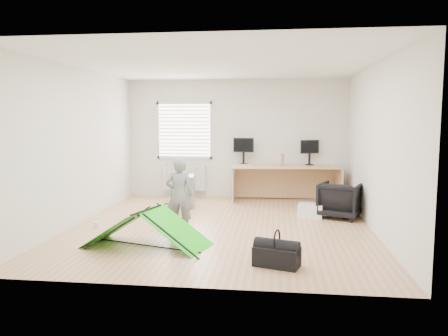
# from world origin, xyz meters

# --- Properties ---
(ground) EXTENTS (5.50, 5.50, 0.00)m
(ground) POSITION_xyz_m (0.00, 0.00, 0.00)
(ground) COLOR tan
(ground) RESTS_ON ground
(back_wall) EXTENTS (5.00, 0.02, 2.70)m
(back_wall) POSITION_xyz_m (0.00, 2.75, 1.35)
(back_wall) COLOR silver
(back_wall) RESTS_ON ground
(window) EXTENTS (1.20, 0.06, 1.20)m
(window) POSITION_xyz_m (-1.20, 2.71, 1.55)
(window) COLOR silver
(window) RESTS_ON back_wall
(radiator) EXTENTS (1.00, 0.12, 0.60)m
(radiator) POSITION_xyz_m (-1.20, 2.67, 0.45)
(radiator) COLOR silver
(radiator) RESTS_ON back_wall
(desk) EXTENTS (2.38, 0.91, 0.79)m
(desk) POSITION_xyz_m (1.12, 2.33, 0.40)
(desk) COLOR tan
(desk) RESTS_ON ground
(filing_cabinet) EXTENTS (0.49, 0.61, 0.65)m
(filing_cabinet) POSITION_xyz_m (-0.98, 1.56, 0.32)
(filing_cabinet) COLOR gray
(filing_cabinet) RESTS_ON ground
(monitor_left) EXTENTS (0.47, 0.14, 0.44)m
(monitor_left) POSITION_xyz_m (0.19, 2.51, 1.01)
(monitor_left) COLOR black
(monitor_left) RESTS_ON desk
(monitor_right) EXTENTS (0.43, 0.24, 0.41)m
(monitor_right) POSITION_xyz_m (1.65, 2.55, 1.00)
(monitor_right) COLOR black
(monitor_right) RESTS_ON desk
(keyboard) EXTENTS (0.42, 0.20, 0.02)m
(keyboard) POSITION_xyz_m (0.16, 2.33, 0.80)
(keyboard) COLOR beige
(keyboard) RESTS_ON desk
(thermos) EXTENTS (0.10, 0.10, 0.27)m
(thermos) POSITION_xyz_m (1.05, 2.30, 0.93)
(thermos) COLOR #AE6461
(thermos) RESTS_ON desk
(office_chair) EXTENTS (0.92, 0.93, 0.66)m
(office_chair) POSITION_xyz_m (2.10, 0.89, 0.33)
(office_chair) COLOR black
(office_chair) RESTS_ON ground
(person) EXTENTS (0.46, 0.33, 1.21)m
(person) POSITION_xyz_m (-0.61, -0.48, 0.61)
(person) COLOR gray
(person) RESTS_ON ground
(kite) EXTENTS (1.87, 1.22, 0.53)m
(kite) POSITION_xyz_m (-0.90, -1.32, 0.27)
(kite) COLOR #1CD213
(kite) RESTS_ON ground
(storage_crate) EXTENTS (0.50, 0.40, 0.25)m
(storage_crate) POSITION_xyz_m (1.57, 0.86, 0.12)
(storage_crate) COLOR white
(storage_crate) RESTS_ON ground
(tote_bag) EXTENTS (0.33, 0.20, 0.37)m
(tote_bag) POSITION_xyz_m (-1.23, 2.03, 0.18)
(tote_bag) COLOR #209C77
(tote_bag) RESTS_ON ground
(laptop_bag) EXTENTS (0.37, 0.24, 0.27)m
(laptop_bag) POSITION_xyz_m (-0.96, 0.06, 0.13)
(laptop_bag) COLOR black
(laptop_bag) RESTS_ON ground
(white_box) EXTENTS (0.11, 0.11, 0.09)m
(white_box) POSITION_xyz_m (-2.08, -0.34, 0.05)
(white_box) COLOR silver
(white_box) RESTS_ON ground
(duffel_bag) EXTENTS (0.62, 0.44, 0.24)m
(duffel_bag) POSITION_xyz_m (0.94, -1.94, 0.12)
(duffel_bag) COLOR black
(duffel_bag) RESTS_ON ground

